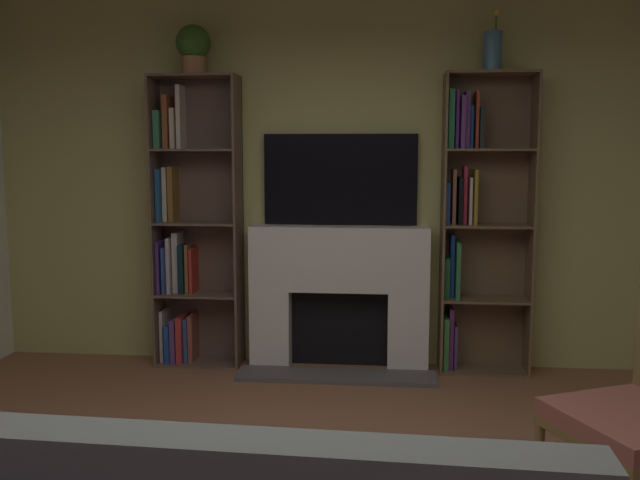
# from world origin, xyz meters

# --- Properties ---
(wall_back_accent) EXTENTS (5.43, 0.06, 2.80)m
(wall_back_accent) POSITION_xyz_m (0.00, 2.72, 1.40)
(wall_back_accent) COLOR #BDBD6B
(wall_back_accent) RESTS_ON ground_plane
(fireplace) EXTENTS (1.43, 0.55, 1.07)m
(fireplace) POSITION_xyz_m (0.00, 2.56, 0.57)
(fireplace) COLOR white
(fireplace) RESTS_ON ground_plane
(tv) EXTENTS (1.14, 0.06, 0.67)m
(tv) POSITION_xyz_m (0.00, 2.66, 1.41)
(tv) COLOR black
(tv) RESTS_ON fireplace
(bookshelf_left) EXTENTS (0.64, 0.29, 2.17)m
(bookshelf_left) POSITION_xyz_m (-1.15, 2.58, 0.99)
(bookshelf_left) COLOR brown
(bookshelf_left) RESTS_ON ground_plane
(bookshelf_right) EXTENTS (0.64, 0.27, 2.17)m
(bookshelf_right) POSITION_xyz_m (0.99, 2.59, 1.12)
(bookshelf_right) COLOR brown
(bookshelf_right) RESTS_ON ground_plane
(potted_plant) EXTENTS (0.25, 0.25, 0.36)m
(potted_plant) POSITION_xyz_m (-1.07, 2.54, 2.37)
(potted_plant) COLOR #A87A4A
(potted_plant) RESTS_ON bookshelf_left
(vase_with_flowers) EXTENTS (0.13, 0.13, 0.43)m
(vase_with_flowers) POSITION_xyz_m (1.07, 2.54, 2.32)
(vase_with_flowers) COLOR teal
(vase_with_flowers) RESTS_ON bookshelf_right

